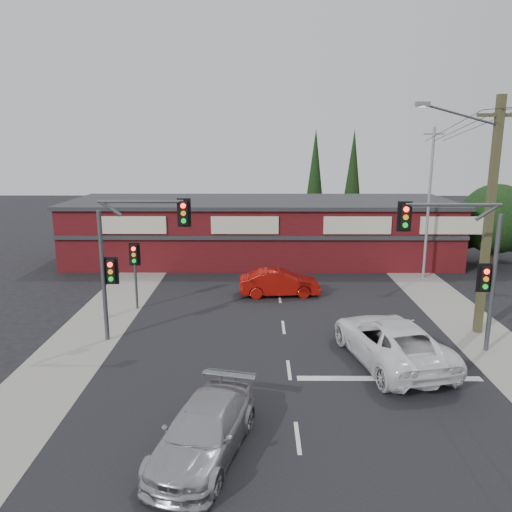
{
  "coord_description": "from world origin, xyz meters",
  "views": [
    {
      "loc": [
        -1.09,
        -17.69,
        8.16
      ],
      "look_at": [
        -1.23,
        3.0,
        3.41
      ],
      "focal_mm": 35.0,
      "sensor_mm": 36.0,
      "label": 1
    }
  ],
  "objects_px": {
    "white_suv": "(391,341)",
    "red_sedan": "(279,283)",
    "utility_pole": "(487,210)",
    "silver_suv": "(204,431)",
    "shop_building": "(261,229)"
  },
  "relations": [
    {
      "from": "white_suv",
      "to": "red_sedan",
      "type": "distance_m",
      "value": 9.23
    },
    {
      "from": "red_sedan",
      "to": "utility_pole",
      "type": "height_order",
      "value": "utility_pole"
    },
    {
      "from": "red_sedan",
      "to": "utility_pole",
      "type": "relative_size",
      "value": 0.43
    },
    {
      "from": "white_suv",
      "to": "silver_suv",
      "type": "relative_size",
      "value": 1.28
    },
    {
      "from": "silver_suv",
      "to": "utility_pole",
      "type": "relative_size",
      "value": 0.48
    },
    {
      "from": "shop_building",
      "to": "white_suv",
      "type": "bearing_deg",
      "value": -74.06
    },
    {
      "from": "red_sedan",
      "to": "shop_building",
      "type": "bearing_deg",
      "value": 2.3
    },
    {
      "from": "white_suv",
      "to": "utility_pole",
      "type": "relative_size",
      "value": 0.61
    },
    {
      "from": "silver_suv",
      "to": "white_suv",
      "type": "bearing_deg",
      "value": 56.65
    },
    {
      "from": "silver_suv",
      "to": "utility_pole",
      "type": "xyz_separation_m",
      "value": [
        10.92,
        8.86,
        4.71
      ]
    },
    {
      "from": "red_sedan",
      "to": "shop_building",
      "type": "height_order",
      "value": "shop_building"
    },
    {
      "from": "red_sedan",
      "to": "white_suv",
      "type": "bearing_deg",
      "value": -159.46
    },
    {
      "from": "utility_pole",
      "to": "white_suv",
      "type": "bearing_deg",
      "value": -145.85
    },
    {
      "from": "white_suv",
      "to": "red_sedan",
      "type": "height_order",
      "value": "white_suv"
    },
    {
      "from": "white_suv",
      "to": "silver_suv",
      "type": "bearing_deg",
      "value": 30.43
    }
  ]
}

